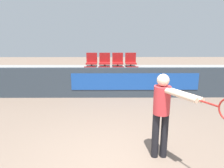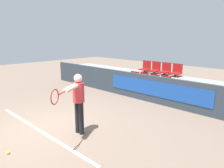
# 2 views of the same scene
# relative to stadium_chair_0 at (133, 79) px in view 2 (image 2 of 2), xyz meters

# --- Properties ---
(ground_plane) EXTENTS (30.00, 30.00, 0.00)m
(ground_plane) POSITION_rel_stadium_chair_0_xyz_m (0.79, -4.72, -0.64)
(ground_plane) COLOR #7A6656
(court_baseline) EXTENTS (4.80, 0.08, 0.01)m
(court_baseline) POSITION_rel_stadium_chair_0_xyz_m (0.79, -4.95, -0.64)
(court_baseline) COLOR white
(court_baseline) RESTS_ON ground
(barrier_wall) EXTENTS (11.24, 0.14, 1.04)m
(barrier_wall) POSITION_rel_stadium_chair_0_xyz_m (0.81, -0.64, -0.12)
(barrier_wall) COLOR #2D3842
(barrier_wall) RESTS_ON ground
(bleacher_tier_front) EXTENTS (10.84, 0.88, 0.42)m
(bleacher_tier_front) POSITION_rel_stadium_chair_0_xyz_m (0.79, -0.12, -0.43)
(bleacher_tier_front) COLOR gray
(bleacher_tier_front) RESTS_ON ground
(bleacher_tier_middle) EXTENTS (10.84, 0.88, 0.83)m
(bleacher_tier_middle) POSITION_rel_stadium_chair_0_xyz_m (0.79, 0.77, -0.22)
(bleacher_tier_middle) COLOR gray
(bleacher_tier_middle) RESTS_ON ground
(stadium_chair_0) EXTENTS (0.44, 0.39, 0.54)m
(stadium_chair_0) POSITION_rel_stadium_chair_0_xyz_m (0.00, 0.00, 0.00)
(stadium_chair_0) COLOR #333333
(stadium_chair_0) RESTS_ON bleacher_tier_front
(stadium_chair_1) EXTENTS (0.44, 0.39, 0.54)m
(stadium_chair_1) POSITION_rel_stadium_chair_0_xyz_m (0.53, 0.00, 0.00)
(stadium_chair_1) COLOR #333333
(stadium_chair_1) RESTS_ON bleacher_tier_front
(stadium_chair_2) EXTENTS (0.44, 0.39, 0.54)m
(stadium_chair_2) POSITION_rel_stadium_chair_0_xyz_m (1.06, 0.00, 0.00)
(stadium_chair_2) COLOR #333333
(stadium_chair_2) RESTS_ON bleacher_tier_front
(stadium_chair_3) EXTENTS (0.44, 0.39, 0.54)m
(stadium_chair_3) POSITION_rel_stadium_chair_0_xyz_m (1.58, 0.00, 0.00)
(stadium_chair_3) COLOR #333333
(stadium_chair_3) RESTS_ON bleacher_tier_front
(stadium_chair_4) EXTENTS (0.44, 0.39, 0.54)m
(stadium_chair_4) POSITION_rel_stadium_chair_0_xyz_m (0.00, 0.88, 0.42)
(stadium_chair_4) COLOR #333333
(stadium_chair_4) RESTS_ON bleacher_tier_middle
(stadium_chair_5) EXTENTS (0.44, 0.39, 0.54)m
(stadium_chair_5) POSITION_rel_stadium_chair_0_xyz_m (0.53, 0.88, 0.42)
(stadium_chair_5) COLOR #333333
(stadium_chair_5) RESTS_ON bleacher_tier_middle
(stadium_chair_6) EXTENTS (0.44, 0.39, 0.54)m
(stadium_chair_6) POSITION_rel_stadium_chair_0_xyz_m (1.06, 0.88, 0.42)
(stadium_chair_6) COLOR #333333
(stadium_chair_6) RESTS_ON bleacher_tier_middle
(stadium_chair_7) EXTENTS (0.44, 0.39, 0.54)m
(stadium_chair_7) POSITION_rel_stadium_chair_0_xyz_m (1.58, 0.88, 0.42)
(stadium_chair_7) COLOR #333333
(stadium_chair_7) RESTS_ON bleacher_tier_middle
(tennis_player) EXTENTS (0.86, 1.33, 1.58)m
(tennis_player) POSITION_rel_stadium_chair_0_xyz_m (1.71, -4.34, 0.33)
(tennis_player) COLOR black
(tennis_player) RESTS_ON ground
(tennis_ball) EXTENTS (0.07, 0.07, 0.07)m
(tennis_ball) POSITION_rel_stadium_chair_0_xyz_m (1.41, -6.01, -0.61)
(tennis_ball) COLOR #CCDB33
(tennis_ball) RESTS_ON ground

